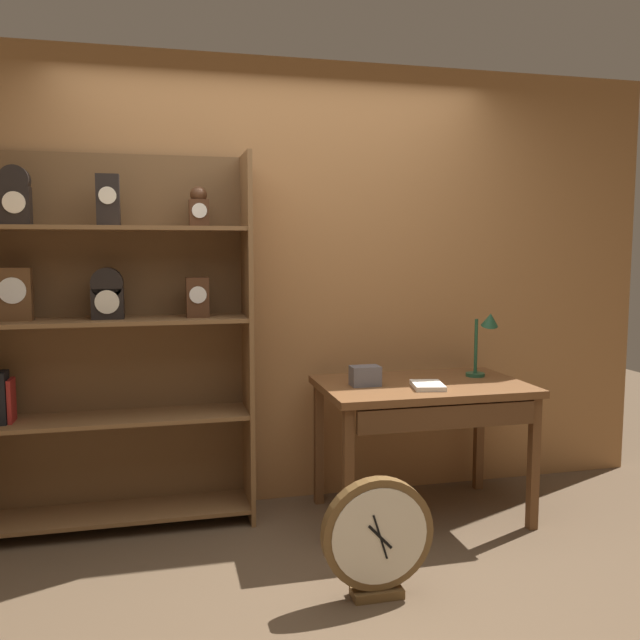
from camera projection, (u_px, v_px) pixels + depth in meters
The scene contains 8 objects.
ground_plane at pixel (338, 612), 2.78m from camera, with size 10.00×10.00×0.00m, color brown.
back_wood_panel at pixel (279, 285), 3.94m from camera, with size 4.80×0.05×2.60m, color #9E6B3D.
bookshelf at pixel (105, 341), 3.55m from camera, with size 1.47×0.36×2.02m.
workbench at pixel (424, 400), 3.70m from camera, with size 1.14×0.73×0.77m.
desk_lamp at pixel (485, 335), 3.85m from camera, with size 0.18×0.17×0.39m.
toolbox_small at pixel (365, 376), 3.63m from camera, with size 0.16×0.11×0.11m, color #595960.
open_repair_manual at pixel (428, 385), 3.58m from camera, with size 0.16×0.22×0.03m, color silver.
round_clock_large at pixel (378, 537), 2.87m from camera, with size 0.50×0.11×0.54m.
Camera 1 is at (-0.69, -2.54, 1.52)m, focal length 37.36 mm.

